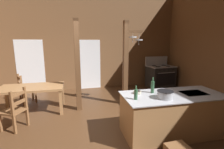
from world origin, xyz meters
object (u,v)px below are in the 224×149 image
Objects in this scene: kitchen_island at (172,114)px; ladderback_chair_near_window at (26,89)px; stockpot_on_counter at (165,95)px; stove_range at (160,76)px; dining_table at (32,90)px; bottle_tall_on_counter at (153,87)px; bottle_short_on_counter at (136,94)px; ladderback_chair_by_post at (15,110)px; mixing_bowl_on_counter at (137,92)px.

kitchen_island is 2.32× the size of ladderback_chair_near_window.
stove_range is at bearing 59.18° from stockpot_on_counter.
bottle_tall_on_counter is (2.74, -1.79, 0.37)m from dining_table.
stockpot_on_counter is at bearing -9.42° from bottle_short_on_counter.
ladderback_chair_by_post is 3.27m from stockpot_on_counter.
ladderback_chair_by_post is (-0.19, -0.92, -0.20)m from dining_table.
stockpot_on_counter is at bearing -120.82° from stove_range.
mixing_bowl_on_counter is (2.41, -1.75, 0.26)m from dining_table.
stove_range is 4.07m from mixing_bowl_on_counter.
ladderback_chair_near_window is (-5.29, -0.57, -0.03)m from stove_range.
dining_table is at bearing 142.20° from stockpot_on_counter.
ladderback_chair_near_window is 2.50× the size of stockpot_on_counter.
stockpot_on_counter reaches higher than kitchen_island.
bottle_short_on_counter is (2.23, -2.07, 0.34)m from dining_table.
bottle_short_on_counter reaches higher than stockpot_on_counter.
stove_range is 4.93× the size of bottle_short_on_counter.
mixing_bowl_on_counter is at bearing -43.13° from ladderback_chair_near_window.
ladderback_chair_by_post is at bearing -84.37° from ladderback_chair_near_window.
stove_range is at bearing 51.38° from mixing_bowl_on_counter.
stockpot_on_counter is 2.31× the size of mixing_bowl_on_counter.
ladderback_chair_near_window is 1.00× the size of ladderback_chair_by_post.
stockpot_on_counter reaches higher than ladderback_chair_near_window.
stove_range is 5.63m from ladderback_chair_by_post.
bottle_tall_on_counter is at bearing -6.52° from mixing_bowl_on_counter.
stove_range reaches higher than ladderback_chair_near_window.
ladderback_chair_by_post is at bearing 163.43° from bottle_tall_on_counter.
bottle_short_on_counter is (-0.18, -0.32, 0.08)m from mixing_bowl_on_counter.
ladderback_chair_by_post is at bearing 162.21° from mixing_bowl_on_counter.
bottle_tall_on_counter is at bearing -124.45° from stove_range.
mixing_bowl_on_counter is at bearing -36.07° from dining_table.
bottle_short_on_counter reaches higher than mixing_bowl_on_counter.
bottle_short_on_counter reaches higher than kitchen_island.
bottle_tall_on_counter reaches higher than mixing_bowl_on_counter.
mixing_bowl_on_counter is at bearing -17.79° from ladderback_chair_by_post.
bottle_tall_on_counter is (3.10, -2.63, 0.56)m from ladderback_chair_near_window.
dining_table is 1.82× the size of ladderback_chair_near_window.
dining_table is 2.99m from mixing_bowl_on_counter.
kitchen_island is at bearing -32.64° from dining_table.
stockpot_on_counter is (-2.14, -3.58, 0.48)m from stove_range.
bottle_tall_on_counter is 0.58m from bottle_short_on_counter.
ladderback_chair_near_window is at bearing 95.63° from ladderback_chair_by_post.
bottle_tall_on_counter is at bearing -16.57° from ladderback_chair_by_post.
stove_range reaches higher than bottle_tall_on_counter.
kitchen_island is at bearing -18.07° from ladderback_chair_by_post.
bottle_short_on_counter is at bearing 170.58° from stockpot_on_counter.
dining_table is 0.96m from ladderback_chair_by_post.
ladderback_chair_by_post is 2.76m from mixing_bowl_on_counter.
stove_range is (1.81, 3.41, 0.04)m from kitchen_island.
stockpot_on_counter is at bearing -80.96° from bottle_tall_on_counter.
kitchen_island is 0.64m from stockpot_on_counter.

